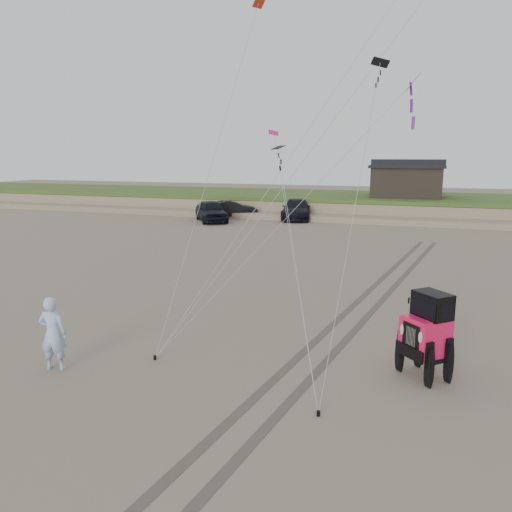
# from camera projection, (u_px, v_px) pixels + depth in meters

# --- Properties ---
(ground) EXTENTS (160.00, 160.00, 0.00)m
(ground) POSITION_uv_depth(u_px,v_px,m) (244.00, 388.00, 11.96)
(ground) COLOR #6B6054
(ground) RESTS_ON ground
(dune_ridge) EXTENTS (160.00, 14.25, 1.73)m
(dune_ridge) POSITION_uv_depth(u_px,v_px,m) (383.00, 206.00, 46.54)
(dune_ridge) COLOR #7A6B54
(dune_ridge) RESTS_ON ground
(cabin) EXTENTS (6.40, 5.40, 3.35)m
(cabin) POSITION_uv_depth(u_px,v_px,m) (407.00, 180.00, 44.96)
(cabin) COLOR black
(cabin) RESTS_ON dune_ridge
(truck_a) EXTENTS (4.72, 5.48, 1.78)m
(truck_a) POSITION_uv_depth(u_px,v_px,m) (211.00, 211.00, 41.55)
(truck_a) COLOR black
(truck_a) RESTS_ON ground
(truck_b) EXTENTS (4.75, 3.65, 1.50)m
(truck_b) POSITION_uv_depth(u_px,v_px,m) (231.00, 209.00, 44.01)
(truck_b) COLOR black
(truck_b) RESTS_ON ground
(truck_c) EXTENTS (3.52, 6.27, 1.71)m
(truck_c) POSITION_uv_depth(u_px,v_px,m) (297.00, 209.00, 43.05)
(truck_c) COLOR black
(truck_c) RESTS_ON ground
(jeep) EXTENTS (4.76, 4.71, 1.74)m
(jeep) POSITION_uv_depth(u_px,v_px,m) (425.00, 344.00, 12.37)
(jeep) COLOR #E8154D
(jeep) RESTS_ON ground
(man) EXTENTS (0.81, 0.63, 1.96)m
(man) POSITION_uv_depth(u_px,v_px,m) (53.00, 333.00, 12.79)
(man) COLOR #92BFE1
(man) RESTS_ON ground
(kite_flock) EXTENTS (7.37, 7.76, 7.67)m
(kite_flock) POSITION_uv_depth(u_px,v_px,m) (383.00, 47.00, 17.08)
(kite_flock) COLOR #C01865
(kite_flock) RESTS_ON ground
(stake_main) EXTENTS (0.08, 0.08, 0.12)m
(stake_main) POSITION_uv_depth(u_px,v_px,m) (155.00, 358.00, 13.58)
(stake_main) COLOR black
(stake_main) RESTS_ON ground
(stake_aux) EXTENTS (0.08, 0.08, 0.12)m
(stake_aux) POSITION_uv_depth(u_px,v_px,m) (318.00, 413.00, 10.65)
(stake_aux) COLOR black
(stake_aux) RESTS_ON ground
(tire_tracks) EXTENTS (5.22, 29.74, 0.01)m
(tire_tracks) POSITION_uv_depth(u_px,v_px,m) (368.00, 303.00, 18.73)
(tire_tracks) COLOR #4C443D
(tire_tracks) RESTS_ON ground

